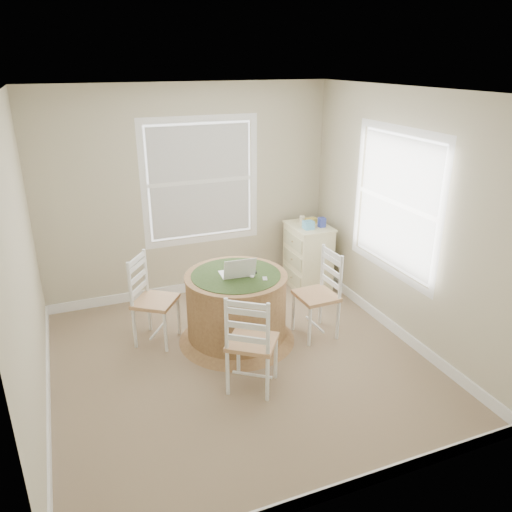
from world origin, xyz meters
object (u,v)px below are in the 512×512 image
chair_left (155,301)px  chair_near (252,342)px  laptop (237,273)px  round_table (236,305)px  corner_chest (308,256)px  chair_right (316,295)px

chair_left → chair_near: same height
chair_left → laptop: laptop is taller
round_table → corner_chest: corner_chest is taller
chair_near → corner_chest: chair_near is taller
chair_near → chair_right: (0.98, 0.62, 0.00)m
round_table → corner_chest: (1.33, 0.94, 0.01)m
round_table → laptop: 0.38m
chair_near → corner_chest: 2.30m
chair_right → corner_chest: size_ratio=1.11×
chair_left → chair_right: size_ratio=1.00×
corner_chest → round_table: bearing=-144.7°
chair_right → corner_chest: (0.49, 1.15, -0.05)m
round_table → laptop: bearing=-45.1°
laptop → corner_chest: (1.32, 0.95, -0.37)m
round_table → chair_right: chair_right is taller
chair_left → corner_chest: (2.12, 0.64, -0.05)m
corner_chest → chair_left: bearing=-163.1°
chair_left → laptop: size_ratio=2.71×
chair_right → corner_chest: 1.25m
laptop → corner_chest: bearing=-140.5°
corner_chest → chair_near: bearing=-129.7°
chair_right → round_table: bearing=-106.6°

